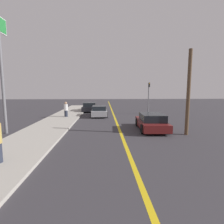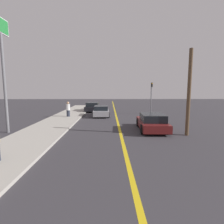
% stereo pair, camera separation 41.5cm
% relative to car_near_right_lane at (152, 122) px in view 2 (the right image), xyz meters
% --- Properties ---
extents(road_center_line, '(0.20, 60.00, 0.01)m').
position_rel_car_near_right_lane_xyz_m(road_center_line, '(-2.48, 3.56, -0.61)').
color(road_center_line, gold).
rests_on(road_center_line, ground_plane).
extents(sidewalk_left, '(3.43, 34.74, 0.14)m').
position_rel_car_near_right_lane_xyz_m(sidewalk_left, '(-8.12, 2.93, -0.55)').
color(sidewalk_left, '#ADA89E').
rests_on(sidewalk_left, ground_plane).
extents(car_near_right_lane, '(2.17, 4.36, 1.27)m').
position_rel_car_near_right_lane_xyz_m(car_near_right_lane, '(0.00, 0.00, 0.00)').
color(car_near_right_lane, maroon).
rests_on(car_near_right_lane, ground_plane).
extents(car_ahead_center, '(1.97, 3.99, 1.24)m').
position_rel_car_near_right_lane_xyz_m(car_ahead_center, '(-4.24, 7.20, -0.02)').
color(car_ahead_center, '#9E9EA3').
rests_on(car_ahead_center, ground_plane).
extents(car_far_distant, '(2.08, 4.30, 1.31)m').
position_rel_car_near_right_lane_xyz_m(car_far_distant, '(-5.67, 11.89, 0.02)').
color(car_far_distant, black).
rests_on(car_far_distant, ground_plane).
extents(pedestrian_far_standing, '(0.42, 0.42, 1.65)m').
position_rel_car_near_right_lane_xyz_m(pedestrian_far_standing, '(-7.85, 6.12, 0.33)').
color(pedestrian_far_standing, '#282D3D').
rests_on(pedestrian_far_standing, sidewalk_left).
extents(traffic_light, '(0.18, 0.40, 3.97)m').
position_rel_car_near_right_lane_xyz_m(traffic_light, '(2.01, 8.87, 1.82)').
color(traffic_light, slate).
rests_on(traffic_light, ground_plane).
extents(roadside_sign, '(0.20, 1.84, 7.95)m').
position_rel_car_near_right_lane_xyz_m(roadside_sign, '(-10.62, -0.66, 5.08)').
color(roadside_sign, slate).
rests_on(roadside_sign, ground_plane).
extents(utility_pole, '(0.24, 0.24, 5.74)m').
position_rel_car_near_right_lane_xyz_m(utility_pole, '(2.01, -1.59, 2.25)').
color(utility_pole, brown).
rests_on(utility_pole, ground_plane).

